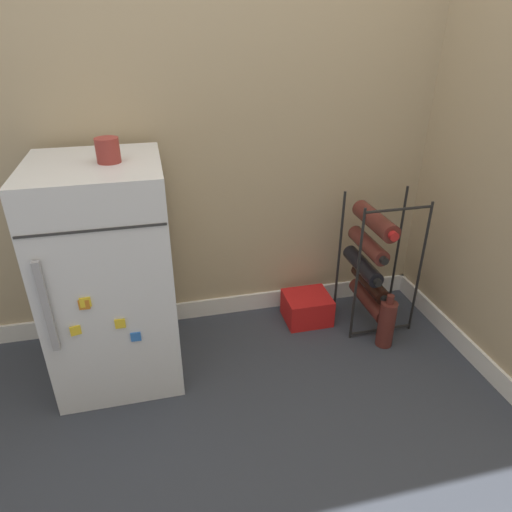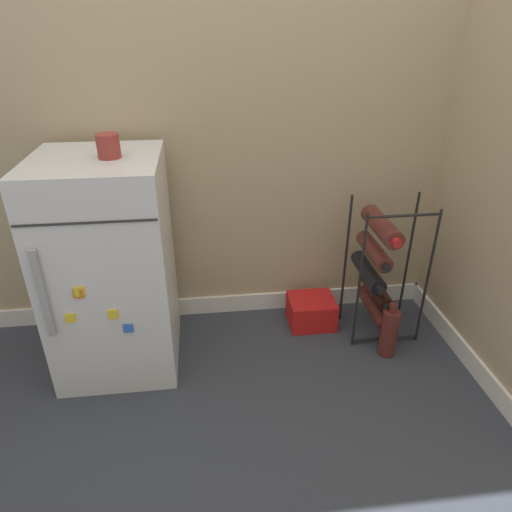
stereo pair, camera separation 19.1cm
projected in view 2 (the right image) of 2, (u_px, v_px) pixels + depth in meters
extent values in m
plane|color=#333842|center=(228.00, 386.00, 1.86)|extent=(14.00, 14.00, 0.00)
cube|color=tan|center=(209.00, 42.00, 1.79)|extent=(7.08, 0.06, 2.50)
cube|color=white|center=(221.00, 304.00, 2.32)|extent=(7.08, 0.01, 0.09)
cube|color=silver|center=(111.00, 267.00, 1.83)|extent=(0.47, 0.48, 0.89)
cube|color=#2D2D2D|center=(86.00, 223.00, 1.48)|extent=(0.46, 0.00, 0.01)
cube|color=#9E9EA3|center=(42.00, 295.00, 1.56)|extent=(0.02, 0.02, 0.34)
cube|color=yellow|center=(113.00, 314.00, 1.65)|extent=(0.04, 0.01, 0.04)
cube|color=yellow|center=(70.00, 318.00, 1.63)|extent=(0.04, 0.01, 0.04)
cube|color=orange|center=(78.00, 294.00, 1.59)|extent=(0.04, 0.01, 0.04)
cube|color=blue|center=(128.00, 328.00, 1.68)|extent=(0.04, 0.01, 0.04)
cube|color=yellow|center=(79.00, 292.00, 1.59)|extent=(0.04, 0.01, 0.04)
cylinder|color=black|center=(359.00, 284.00, 1.95)|extent=(0.01, 0.01, 0.65)
cylinder|color=black|center=(427.00, 279.00, 1.98)|extent=(0.01, 0.01, 0.65)
cylinder|color=black|center=(345.00, 261.00, 2.13)|extent=(0.01, 0.01, 0.65)
cylinder|color=black|center=(408.00, 258.00, 2.16)|extent=(0.01, 0.01, 0.65)
cylinder|color=black|center=(384.00, 338.00, 2.11)|extent=(0.31, 0.01, 0.01)
cylinder|color=black|center=(404.00, 216.00, 1.82)|extent=(0.31, 0.01, 0.01)
cylinder|color=#56231E|center=(375.00, 307.00, 2.15)|extent=(0.07, 0.30, 0.07)
cylinder|color=red|center=(387.00, 328.00, 2.01)|extent=(0.04, 0.02, 0.04)
cylinder|color=black|center=(376.00, 290.00, 2.10)|extent=(0.07, 0.27, 0.07)
cylinder|color=black|center=(388.00, 308.00, 1.97)|extent=(0.03, 0.02, 0.03)
cylinder|color=black|center=(368.00, 272.00, 2.05)|extent=(0.07, 0.28, 0.07)
cylinder|color=black|center=(380.00, 290.00, 1.91)|extent=(0.03, 0.02, 0.03)
cylinder|color=#56231E|center=(374.00, 251.00, 2.00)|extent=(0.07, 0.28, 0.07)
cylinder|color=black|center=(387.00, 268.00, 1.87)|extent=(0.03, 0.02, 0.03)
cylinder|color=#56231E|center=(382.00, 226.00, 1.95)|extent=(0.08, 0.30, 0.08)
cylinder|color=red|center=(397.00, 243.00, 1.81)|extent=(0.04, 0.02, 0.04)
cube|color=red|center=(311.00, 311.00, 2.22)|extent=(0.22, 0.19, 0.14)
cylinder|color=maroon|center=(108.00, 146.00, 1.60)|extent=(0.08, 0.08, 0.08)
cylinder|color=#56231E|center=(389.00, 333.00, 1.99)|extent=(0.08, 0.08, 0.22)
cylinder|color=#56231E|center=(393.00, 308.00, 1.93)|extent=(0.03, 0.03, 0.04)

